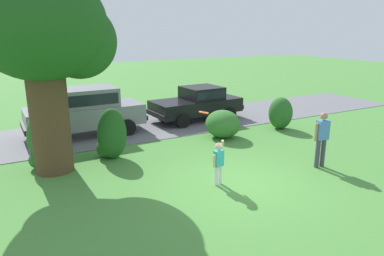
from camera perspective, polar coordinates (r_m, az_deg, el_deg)
ground_plane at (r=10.09m, az=7.30°, el=-8.74°), size 80.00×80.00×0.00m
driveway_strip at (r=15.86m, az=-7.33°, el=0.32°), size 28.00×4.40×0.02m
oak_tree_large at (r=10.96m, az=-22.50°, el=13.66°), size 3.92×3.65×5.83m
shrub_near_tree at (r=11.87m, az=-22.40°, el=-1.59°), size 1.18×1.18×1.85m
shrub_centre_left at (r=11.93m, az=-12.90°, el=-1.41°), size 0.97×0.96×1.70m
shrub_centre at (r=14.03m, az=4.98°, el=0.66°), size 1.35×1.44×1.10m
shrub_centre_right at (r=15.68m, az=14.05°, el=2.34°), size 1.01×1.02×1.37m
parked_sedan at (r=16.75m, az=0.94°, el=4.19°), size 4.50×2.29×1.56m
parked_suv at (r=14.81m, az=-16.84°, el=2.94°), size 4.74×2.18×1.92m
child_thrower at (r=9.67m, az=4.30°, el=-5.16°), size 0.43×0.31×1.29m
frisbee at (r=9.87m, az=1.90°, el=2.52°), size 0.28×0.28×0.09m
adult_onlooker at (r=11.50m, az=20.16°, el=-1.33°), size 0.52×0.28×1.74m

